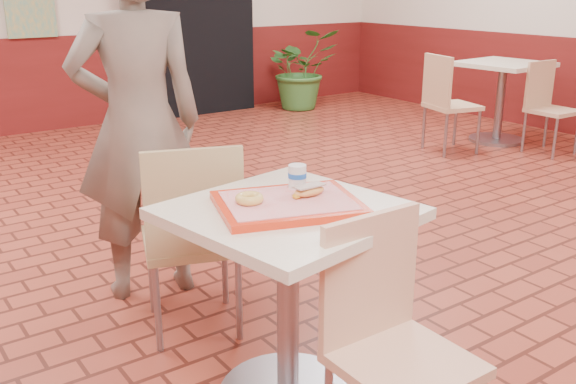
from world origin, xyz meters
TOP-DOWN VIEW (x-y plane):
  - wainscot_band at (0.00, 0.00)m, footprint 8.00×10.00m
  - corridor_doorway at (1.20, 4.88)m, footprint 1.60×0.22m
  - main_table at (-1.16, -0.43)m, footprint 0.75×0.75m
  - chair_main_front at (-1.08, -0.89)m, footprint 0.40×0.40m
  - chair_main_back at (-1.22, 0.21)m, footprint 0.54×0.54m
  - customer at (-1.21, 0.76)m, footprint 0.73×0.57m
  - serving_tray at (-1.16, -0.43)m, footprint 0.49×0.38m
  - ring_donut at (-1.28, -0.38)m, footprint 0.12×0.12m
  - long_john_donut at (-1.07, -0.44)m, footprint 0.14×0.07m
  - paper_cup at (-1.04, -0.33)m, footprint 0.07×0.07m
  - second_table at (3.06, 1.81)m, footprint 0.76×0.76m
  - chair_second_left at (2.27, 1.83)m, footprint 0.51×0.51m
  - chair_second_front at (3.07, 1.29)m, footprint 0.41×0.41m
  - potted_plant at (2.48, 4.40)m, footprint 1.06×0.96m

SIDE VIEW (x-z plane):
  - chair_second_front at x=3.07m, z-range 0.05..0.90m
  - chair_main_front at x=-1.08m, z-range 0.05..0.91m
  - wainscot_band at x=0.00m, z-range 0.00..1.00m
  - potted_plant at x=2.48m, z-range 0.00..1.01m
  - chair_main_back at x=-1.22m, z-range 0.05..0.96m
  - chair_second_left at x=2.27m, z-range 0.05..0.97m
  - main_table at x=-1.16m, z-range 0.14..0.93m
  - second_table at x=3.06m, z-range 0.14..0.94m
  - serving_tray at x=-1.16m, z-range 0.79..0.82m
  - ring_donut at x=-1.28m, z-range 0.82..0.85m
  - long_john_donut at x=-1.07m, z-range 0.82..0.86m
  - paper_cup at x=-1.04m, z-range 0.82..0.91m
  - customer at x=-1.21m, z-range 0.00..1.79m
  - corridor_doorway at x=1.20m, z-range 0.00..2.20m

